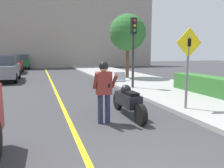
# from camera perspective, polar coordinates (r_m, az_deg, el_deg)

# --- Properties ---
(sidewalk_curb) EXTENTS (4.40, 44.00, 0.13)m
(sidewalk_curb) POSITION_cam_1_polar(r_m,az_deg,el_deg) (9.29, 23.34, -3.79)
(sidewalk_curb) COLOR #9E9E99
(sidewalk_curb) RESTS_ON ground
(road_center_line) EXTENTS (0.12, 36.00, 0.01)m
(road_center_line) POSITION_cam_1_polar(r_m,az_deg,el_deg) (8.96, -13.49, -4.17)
(road_center_line) COLOR yellow
(road_center_line) RESTS_ON ground
(building_backdrop) EXTENTS (28.00, 1.20, 9.37)m
(building_backdrop) POSITION_cam_1_polar(r_m,az_deg,el_deg) (28.90, -16.31, 13.44)
(building_backdrop) COLOR gray
(building_backdrop) RESTS_ON ground
(motorcycle) EXTENTS (0.62, 2.30, 1.27)m
(motorcycle) POSITION_cam_1_polar(r_m,az_deg,el_deg) (6.52, 4.12, -4.22)
(motorcycle) COLOR black
(motorcycle) RESTS_ON ground
(person_biker) EXTENTS (0.59, 0.46, 1.67)m
(person_biker) POSITION_cam_1_polar(r_m,az_deg,el_deg) (5.75, -2.13, -0.53)
(person_biker) COLOR #282D4C
(person_biker) RESTS_ON ground
(crossing_sign) EXTENTS (0.91, 0.08, 2.51)m
(crossing_sign) POSITION_cam_1_polar(r_m,az_deg,el_deg) (7.17, 19.23, 5.81)
(crossing_sign) COLOR slate
(crossing_sign) RESTS_ON sidewalk_curb
(traffic_light) EXTENTS (0.26, 0.30, 3.43)m
(traffic_light) POSITION_cam_1_polar(r_m,az_deg,el_deg) (10.98, 5.63, 11.51)
(traffic_light) COLOR #2D2D30
(traffic_light) RESTS_ON sidewalk_curb
(hedge_row) EXTENTS (0.90, 4.76, 0.74)m
(hedge_row) POSITION_cam_1_polar(r_m,az_deg,el_deg) (9.99, 25.67, -0.60)
(hedge_row) COLOR #33702D
(hedge_row) RESTS_ON sidewalk_curb
(street_tree) EXTENTS (2.51, 2.51, 4.38)m
(street_tree) POSITION_cam_1_polar(r_m,az_deg,el_deg) (15.45, 4.09, 13.20)
(street_tree) COLOR brown
(street_tree) RESTS_ON sidewalk_curb
(parked_car_grey) EXTENTS (1.88, 4.20, 1.68)m
(parked_car_grey) POSITION_cam_1_polar(r_m,az_deg,el_deg) (16.09, -26.56, 3.66)
(parked_car_grey) COLOR black
(parked_car_grey) RESTS_ON ground
(parked_car_red) EXTENTS (1.88, 4.20, 1.68)m
(parked_car_red) POSITION_cam_1_polar(r_m,az_deg,el_deg) (22.22, -24.82, 4.79)
(parked_car_red) COLOR black
(parked_car_red) RESTS_ON ground
(parked_car_green) EXTENTS (1.88, 4.20, 1.68)m
(parked_car_green) POSITION_cam_1_polar(r_m,az_deg,el_deg) (27.74, -22.53, 5.45)
(parked_car_green) COLOR black
(parked_car_green) RESTS_ON ground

